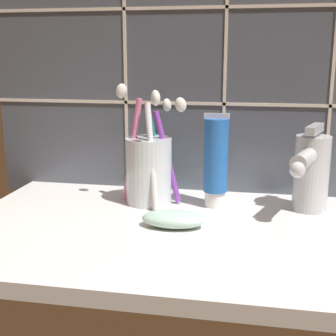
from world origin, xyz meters
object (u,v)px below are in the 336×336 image
(toothbrush_cup, at_px, (149,167))
(soap_bar, at_px, (174,218))
(toothpaste_tube, at_px, (216,161))
(sink_faucet, at_px, (310,170))

(toothbrush_cup, relative_size, soap_bar, 2.17)
(soap_bar, bearing_deg, toothbrush_cup, 119.62)
(toothbrush_cup, height_order, soap_bar, toothbrush_cup)
(toothpaste_tube, height_order, soap_bar, toothpaste_tube)
(toothbrush_cup, bearing_deg, soap_bar, -60.38)
(toothpaste_tube, bearing_deg, toothbrush_cup, 179.80)
(soap_bar, bearing_deg, sink_faucet, 28.05)
(toothpaste_tube, bearing_deg, soap_bar, -115.97)
(sink_faucet, relative_size, soap_bar, 1.50)
(toothpaste_tube, xyz_separation_m, soap_bar, (-0.05, -0.10, -0.06))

